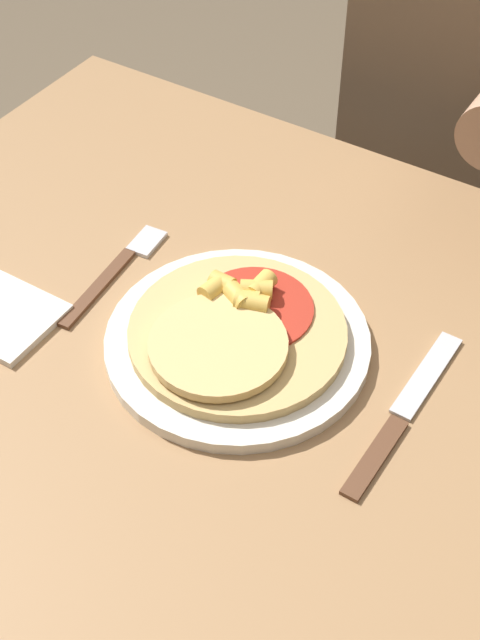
{
  "coord_description": "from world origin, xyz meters",
  "views": [
    {
      "loc": [
        0.32,
        -0.46,
        1.4
      ],
      "look_at": [
        0.0,
        0.05,
        0.79
      ],
      "focal_mm": 50.0,
      "sensor_mm": 36.0,
      "label": 1
    }
  ],
  "objects_px": {
    "pizza": "(237,331)",
    "dining_table": "(213,456)",
    "plate": "(240,343)",
    "knife": "(403,412)",
    "fork": "(118,268)"
  },
  "relations": [
    {
      "from": "knife",
      "to": "dining_table",
      "type": "bearing_deg",
      "value": -161.26
    },
    {
      "from": "plate",
      "to": "pizza",
      "type": "height_order",
      "value": "pizza"
    },
    {
      "from": "pizza",
      "to": "fork",
      "type": "bearing_deg",
      "value": 170.09
    },
    {
      "from": "fork",
      "to": "dining_table",
      "type": "bearing_deg",
      "value": -24.45
    },
    {
      "from": "dining_table",
      "to": "knife",
      "type": "xyz_separation_m",
      "value": [
        0.18,
        0.06,
        0.13
      ]
    },
    {
      "from": "dining_table",
      "to": "knife",
      "type": "relative_size",
      "value": 4.37
    },
    {
      "from": "dining_table",
      "to": "fork",
      "type": "distance_m",
      "value": 0.23
    },
    {
      "from": "plate",
      "to": "knife",
      "type": "relative_size",
      "value": 1.2
    },
    {
      "from": "fork",
      "to": "pizza",
      "type": "bearing_deg",
      "value": -9.91
    },
    {
      "from": "plate",
      "to": "fork",
      "type": "height_order",
      "value": "plate"
    },
    {
      "from": "plate",
      "to": "fork",
      "type": "relative_size",
      "value": 1.49
    },
    {
      "from": "pizza",
      "to": "dining_table",
      "type": "bearing_deg",
      "value": -91.5
    },
    {
      "from": "fork",
      "to": "plate",
      "type": "bearing_deg",
      "value": -9.03
    },
    {
      "from": "dining_table",
      "to": "plate",
      "type": "relative_size",
      "value": 3.66
    },
    {
      "from": "pizza",
      "to": "fork",
      "type": "height_order",
      "value": "pizza"
    }
  ]
}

